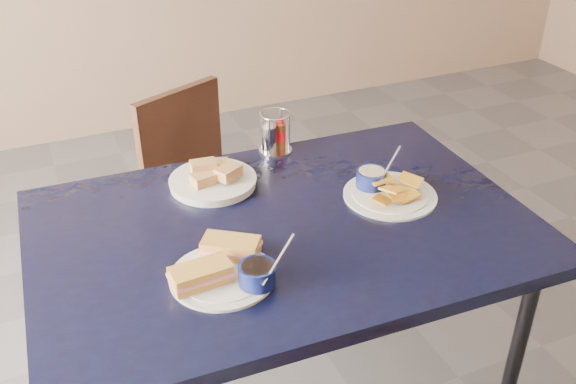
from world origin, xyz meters
name	(u,v)px	position (x,y,z in m)	size (l,w,h in m)	color
dining_table	(284,241)	(-0.25, 0.11, 0.69)	(1.37, 0.94, 0.75)	black
chair_far	(206,178)	(-0.23, 0.91, 0.47)	(0.50, 0.51, 0.82)	#321A10
sandwich_plate	(226,268)	(-0.46, -0.05, 0.78)	(0.29, 0.27, 0.12)	white
plantain_plate	(384,189)	(0.08, 0.13, 0.77)	(0.27, 0.27, 0.12)	white
bread_basket	(213,179)	(-0.36, 0.38, 0.77)	(0.25, 0.25, 0.07)	white
condiment_caddy	(274,135)	(-0.10, 0.51, 0.81)	(0.11, 0.11, 0.14)	silver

